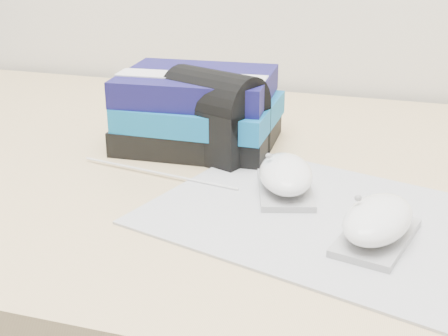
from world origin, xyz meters
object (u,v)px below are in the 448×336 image
(desk, at_px, (298,292))
(mouse_rear, at_px, (286,176))
(book_stack, at_px, (199,110))
(pouch, at_px, (214,115))
(mouse_front, at_px, (378,222))

(desk, height_order, mouse_rear, mouse_rear)
(book_stack, relative_size, pouch, 1.49)
(book_stack, bearing_deg, mouse_front, -40.36)
(mouse_rear, bearing_deg, desk, 90.51)
(desk, xyz_separation_m, mouse_rear, (0.00, -0.15, 0.26))
(book_stack, bearing_deg, pouch, -45.51)
(desk, relative_size, mouse_front, 12.30)
(mouse_rear, distance_m, book_stack, 0.22)
(mouse_front, height_order, pouch, pouch)
(desk, relative_size, pouch, 10.23)
(mouse_rear, height_order, pouch, pouch)
(mouse_front, bearing_deg, mouse_rear, 141.27)
(desk, height_order, mouse_front, mouse_front)
(desk, height_order, book_stack, book_stack)
(desk, distance_m, pouch, 0.32)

